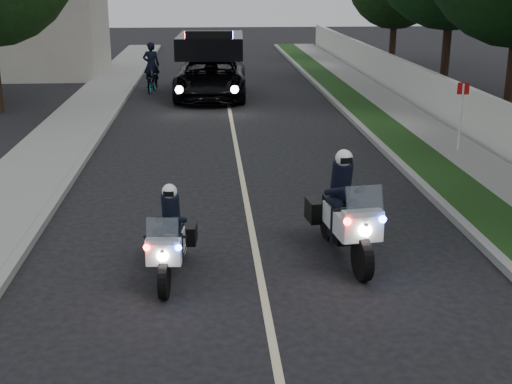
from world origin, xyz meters
TOP-DOWN VIEW (x-y plane):
  - ground at (0.00, 0.00)m, footprint 120.00×120.00m
  - curb_right at (4.10, 10.00)m, footprint 0.20×60.00m
  - grass_verge at (4.80, 10.00)m, footprint 1.20×60.00m
  - sidewalk_right at (6.10, 10.00)m, footprint 1.40×60.00m
  - property_wall at (7.10, 10.00)m, footprint 0.22×60.00m
  - curb_left at (-4.10, 10.00)m, footprint 0.20×60.00m
  - sidewalk_left at (-5.20, 10.00)m, footprint 2.00×60.00m
  - building_far at (-10.00, 26.00)m, footprint 8.00×6.00m
  - lane_marking at (0.00, 10.00)m, footprint 0.12×50.00m
  - police_moto_left at (-1.44, 1.27)m, footprint 0.79×1.86m
  - police_moto_right at (1.50, 1.88)m, footprint 1.05×2.31m
  - police_suv at (-0.64, 18.65)m, footprint 3.06×6.13m
  - bicycle at (-3.14, 20.18)m, footprint 0.73×1.66m
  - cyclist at (-3.14, 20.18)m, footprint 0.72×0.51m
  - sign_post at (6.00, 8.64)m, footprint 0.36×0.36m
  - tree_right_c at (9.67, 13.84)m, footprint 7.30×7.30m
  - tree_right_d at (9.47, 19.98)m, footprint 7.92×7.92m
  - tree_right_e at (9.63, 29.16)m, footprint 6.51×6.51m

SIDE VIEW (x-z plane):
  - ground at x=0.00m, z-range 0.00..0.00m
  - police_moto_left at x=-1.44m, z-range -0.77..0.77m
  - police_moto_right at x=1.50m, z-range -0.95..0.95m
  - police_suv at x=-0.64m, z-range -1.46..1.46m
  - bicycle at x=-3.14m, z-range -0.42..0.42m
  - cyclist at x=-3.14m, z-range -0.95..0.95m
  - sign_post at x=6.00m, z-range -1.03..1.03m
  - tree_right_c at x=9.67m, z-range -5.47..5.47m
  - tree_right_d at x=9.47m, z-range -5.81..5.81m
  - tree_right_e at x=9.63m, z-range -4.44..4.44m
  - lane_marking at x=0.00m, z-range 0.00..0.01m
  - curb_right at x=4.10m, z-range 0.00..0.15m
  - curb_left at x=-4.10m, z-range 0.00..0.15m
  - grass_verge at x=4.80m, z-range 0.00..0.16m
  - sidewalk_right at x=6.10m, z-range 0.00..0.16m
  - sidewalk_left at x=-5.20m, z-range 0.00..0.16m
  - property_wall at x=7.10m, z-range 0.00..1.50m
  - building_far at x=-10.00m, z-range 0.00..7.00m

